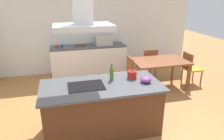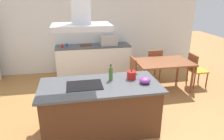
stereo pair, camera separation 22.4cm
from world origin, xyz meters
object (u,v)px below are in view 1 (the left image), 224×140
at_px(cooktop, 86,86).
at_px(dining_table, 160,63).
at_px(coffee_mug_blue, 62,46).
at_px(chair_facing_back_wall, 149,62).
at_px(chair_at_left_end, 126,72).
at_px(chair_at_right_end, 190,66).
at_px(tea_kettle, 132,75).
at_px(coffee_mug_red, 57,47).
at_px(mixing_bowl, 146,80).
at_px(cutting_board, 81,45).
at_px(countertop_microwave, 104,40).
at_px(olive_oil_bottle, 112,73).
at_px(range_hood, 83,13).

bearing_deg(cooktop, dining_table, 34.66).
relative_size(coffee_mug_blue, chair_facing_back_wall, 0.10).
height_order(chair_facing_back_wall, chair_at_left_end, same).
xyz_separation_m(chair_at_left_end, chair_at_right_end, (1.83, 0.00, 0.00)).
distance_m(tea_kettle, coffee_mug_red, 2.97).
bearing_deg(chair_at_right_end, chair_facing_back_wall, 143.99).
distance_m(mixing_bowl, chair_facing_back_wall, 2.49).
relative_size(cutting_board, dining_table, 0.24).
bearing_deg(tea_kettle, mixing_bowl, -55.07).
bearing_deg(coffee_mug_red, mixing_bowl, -62.84).
bearing_deg(chair_facing_back_wall, countertop_microwave, 146.82).
xyz_separation_m(olive_oil_bottle, coffee_mug_blue, (-0.81, 2.71, -0.08)).
bearing_deg(cutting_board, mixing_bowl, -75.04).
height_order(chair_at_right_end, range_hood, range_hood).
xyz_separation_m(coffee_mug_blue, range_hood, (0.32, -2.88, 1.16)).
bearing_deg(range_hood, cooktop, 0.00).
height_order(cutting_board, chair_facing_back_wall, cutting_board).
xyz_separation_m(tea_kettle, countertop_microwave, (0.05, 2.73, 0.07)).
xyz_separation_m(coffee_mug_blue, chair_at_left_end, (1.50, -1.43, -0.44)).
bearing_deg(cutting_board, countertop_microwave, -4.14).
bearing_deg(chair_at_right_end, countertop_microwave, 145.55).
distance_m(chair_facing_back_wall, chair_at_right_end, 1.13).
bearing_deg(coffee_mug_blue, dining_table, -30.59).
xyz_separation_m(mixing_bowl, coffee_mug_red, (-1.49, 2.91, -0.01)).
xyz_separation_m(mixing_bowl, coffee_mug_blue, (-1.36, 2.97, -0.01)).
xyz_separation_m(olive_oil_bottle, chair_facing_back_wall, (1.61, 1.95, -0.52)).
height_order(mixing_bowl, range_hood, range_hood).
relative_size(cutting_board, chair_at_right_end, 0.38).
xyz_separation_m(cutting_board, dining_table, (1.86, -1.48, -0.24)).
bearing_deg(cooktop, olive_oil_bottle, 18.61).
xyz_separation_m(chair_at_right_end, range_hood, (-3.01, -1.45, 1.59)).
bearing_deg(chair_at_left_end, tea_kettle, -103.47).
bearing_deg(chair_at_right_end, olive_oil_bottle, -153.03).
distance_m(dining_table, chair_at_right_end, 0.93).
relative_size(cutting_board, chair_at_left_end, 0.38).
relative_size(countertop_microwave, chair_facing_back_wall, 0.56).
distance_m(tea_kettle, olive_oil_bottle, 0.39).
bearing_deg(olive_oil_bottle, cooktop, -161.39).
bearing_deg(dining_table, tea_kettle, -133.36).
xyz_separation_m(cooktop, coffee_mug_blue, (-0.32, 2.88, 0.04)).
bearing_deg(cutting_board, chair_at_right_end, -28.07).
bearing_deg(chair_at_right_end, tea_kettle, -148.77).
bearing_deg(chair_at_right_end, coffee_mug_blue, 156.79).
distance_m(cutting_board, range_hood, 3.17).
distance_m(cutting_board, chair_facing_back_wall, 2.07).
distance_m(mixing_bowl, chair_at_left_end, 1.61).
bearing_deg(chair_facing_back_wall, range_hood, -134.73).
xyz_separation_m(cooktop, tea_kettle, (0.87, 0.15, 0.07)).
height_order(chair_facing_back_wall, chair_at_right_end, same).
bearing_deg(chair_facing_back_wall, coffee_mug_blue, 162.48).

